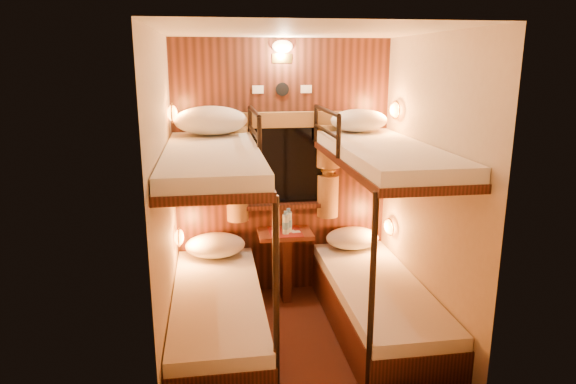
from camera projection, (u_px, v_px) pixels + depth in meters
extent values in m
plane|color=#3D1810|center=(300.00, 342.00, 4.13)|extent=(2.10, 2.10, 0.00)
plane|color=silver|center=(303.00, 31.00, 3.54)|extent=(2.10, 2.10, 0.00)
plane|color=#C6B293|center=(282.00, 170.00, 4.84)|extent=(2.40, 0.00, 2.40)
plane|color=#C6B293|center=(335.00, 247.00, 2.83)|extent=(2.40, 0.00, 2.40)
plane|color=#C6B293|center=(165.00, 204.00, 3.69)|extent=(0.00, 2.40, 2.40)
plane|color=#C6B293|center=(428.00, 193.00, 3.98)|extent=(0.00, 2.40, 2.40)
cube|color=black|center=(282.00, 170.00, 4.83)|extent=(2.00, 0.03, 2.40)
cube|color=black|center=(218.00, 324.00, 4.06)|extent=(0.70, 1.90, 0.35)
cube|color=silver|center=(217.00, 298.00, 4.01)|extent=(0.68, 1.88, 0.10)
cube|color=black|center=(212.00, 166.00, 3.75)|extent=(0.70, 1.90, 0.06)
cube|color=silver|center=(212.00, 156.00, 3.73)|extent=(0.68, 1.88, 0.10)
cylinder|color=black|center=(276.00, 311.00, 3.11)|extent=(0.04, 0.04, 1.45)
cylinder|color=black|center=(250.00, 125.00, 4.59)|extent=(0.04, 0.04, 0.32)
cylinder|color=black|center=(259.00, 139.00, 3.78)|extent=(0.04, 0.04, 0.32)
cylinder|color=black|center=(254.00, 112.00, 4.15)|extent=(0.04, 0.85, 0.04)
cylinder|color=black|center=(254.00, 133.00, 4.19)|extent=(0.03, 0.85, 0.03)
cube|color=black|center=(376.00, 312.00, 4.25)|extent=(0.70, 1.90, 0.35)
cube|color=silver|center=(377.00, 287.00, 4.19)|extent=(0.68, 1.88, 0.10)
cube|color=black|center=(383.00, 161.00, 3.93)|extent=(0.70, 1.90, 0.06)
cube|color=silver|center=(384.00, 151.00, 3.91)|extent=(0.68, 1.88, 0.10)
cylinder|color=black|center=(371.00, 304.00, 3.20)|extent=(0.04, 0.04, 1.45)
cylinder|color=black|center=(316.00, 124.00, 4.68)|extent=(0.04, 0.04, 0.32)
cylinder|color=black|center=(339.00, 137.00, 3.87)|extent=(0.04, 0.04, 0.32)
cylinder|color=black|center=(327.00, 111.00, 4.23)|extent=(0.04, 0.85, 0.04)
cylinder|color=black|center=(326.00, 131.00, 4.27)|extent=(0.03, 0.85, 0.03)
cube|color=black|center=(282.00, 165.00, 4.79)|extent=(0.98, 0.02, 0.78)
cube|color=black|center=(283.00, 166.00, 4.78)|extent=(0.90, 0.01, 0.70)
cube|color=black|center=(283.00, 206.00, 4.85)|extent=(1.00, 0.12, 0.04)
cube|color=brown|center=(283.00, 120.00, 4.65)|extent=(1.10, 0.06, 0.14)
cylinder|color=brown|center=(236.00, 148.00, 4.64)|extent=(0.22, 0.22, 0.40)
cylinder|color=brown|center=(237.00, 173.00, 4.70)|extent=(0.11, 0.11, 0.12)
cylinder|color=brown|center=(237.00, 199.00, 4.76)|extent=(0.20, 0.20, 0.40)
torus|color=#AD8632|center=(237.00, 173.00, 4.70)|extent=(0.14, 0.14, 0.02)
cylinder|color=brown|center=(329.00, 146.00, 4.77)|extent=(0.22, 0.22, 0.40)
cylinder|color=brown|center=(328.00, 170.00, 4.83)|extent=(0.11, 0.11, 0.12)
cylinder|color=brown|center=(328.00, 196.00, 4.89)|extent=(0.20, 0.20, 0.40)
torus|color=#AD8632|center=(328.00, 170.00, 4.83)|extent=(0.14, 0.14, 0.02)
cylinder|color=black|center=(282.00, 89.00, 4.62)|extent=(0.12, 0.02, 0.12)
cube|color=silver|center=(258.00, 89.00, 4.59)|extent=(0.10, 0.01, 0.07)
cube|color=silver|center=(306.00, 89.00, 4.65)|extent=(0.10, 0.01, 0.07)
cube|color=#AD8632|center=(282.00, 58.00, 4.55)|extent=(0.18, 0.01, 0.08)
ellipsoid|color=#FFCC8C|center=(282.00, 47.00, 4.51)|extent=(0.18, 0.09, 0.11)
ellipsoid|color=orange|center=(179.00, 237.00, 4.49)|extent=(0.08, 0.20, 0.13)
torus|color=#AD8632|center=(179.00, 237.00, 4.49)|extent=(0.02, 0.17, 0.17)
ellipsoid|color=orange|center=(172.00, 113.00, 4.22)|extent=(0.08, 0.20, 0.13)
torus|color=#AD8632|center=(172.00, 113.00, 4.22)|extent=(0.02, 0.17, 0.17)
ellipsoid|color=orange|center=(389.00, 227.00, 4.77)|extent=(0.08, 0.20, 0.13)
torus|color=#AD8632|center=(389.00, 227.00, 4.77)|extent=(0.02, 0.17, 0.17)
ellipsoid|color=orange|center=(395.00, 110.00, 4.50)|extent=(0.08, 0.20, 0.13)
torus|color=#AD8632|center=(395.00, 110.00, 4.50)|extent=(0.02, 0.17, 0.17)
cube|color=#632C16|center=(285.00, 234.00, 4.79)|extent=(0.50, 0.34, 0.04)
cube|color=black|center=(285.00, 266.00, 4.87)|extent=(0.08, 0.30, 0.61)
cube|color=maroon|center=(285.00, 232.00, 4.78)|extent=(0.30, 0.34, 0.01)
cylinder|color=#99BFE5|center=(288.00, 222.00, 4.75)|extent=(0.06, 0.06, 0.20)
cylinder|color=#4278C6|center=(288.00, 223.00, 4.76)|extent=(0.07, 0.07, 0.07)
cylinder|color=#4278C6|center=(288.00, 210.00, 4.73)|extent=(0.04, 0.04, 0.03)
cylinder|color=#99BFE5|center=(286.00, 224.00, 4.70)|extent=(0.06, 0.06, 0.19)
cylinder|color=#4278C6|center=(286.00, 225.00, 4.70)|extent=(0.06, 0.06, 0.07)
cylinder|color=#4278C6|center=(286.00, 213.00, 4.67)|extent=(0.03, 0.03, 0.03)
cube|color=silver|center=(296.00, 232.00, 4.77)|extent=(0.09, 0.07, 0.01)
cube|color=silver|center=(291.00, 231.00, 4.80)|extent=(0.08, 0.06, 0.01)
ellipsoid|color=silver|center=(215.00, 245.00, 4.68)|extent=(0.55, 0.39, 0.21)
ellipsoid|color=silver|center=(352.00, 238.00, 4.90)|extent=(0.51, 0.36, 0.20)
ellipsoid|color=silver|center=(211.00, 120.00, 4.33)|extent=(0.62, 0.44, 0.24)
ellipsoid|color=silver|center=(359.00, 120.00, 4.54)|extent=(0.51, 0.36, 0.20)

